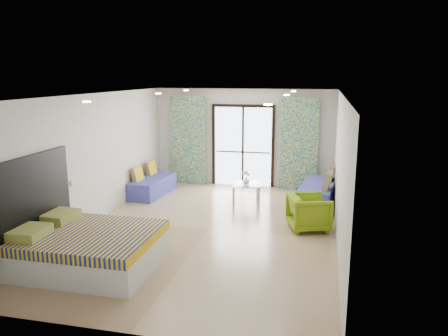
% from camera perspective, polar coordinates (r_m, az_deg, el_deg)
% --- Properties ---
extents(floor, '(5.00, 7.50, 0.01)m').
position_cam_1_polar(floor, '(8.96, -1.95, -8.00)').
color(floor, '#997B5B').
rests_on(floor, ground).
extents(ceiling, '(5.00, 7.50, 0.01)m').
position_cam_1_polar(ceiling, '(8.42, -2.08, 9.53)').
color(ceiling, silver).
rests_on(ceiling, ground).
extents(wall_back, '(5.00, 0.01, 2.70)m').
position_cam_1_polar(wall_back, '(12.20, 2.53, 3.96)').
color(wall_back, silver).
rests_on(wall_back, ground).
extents(wall_front, '(5.00, 0.01, 2.70)m').
position_cam_1_polar(wall_front, '(5.18, -12.81, -7.71)').
color(wall_front, silver).
rests_on(wall_front, ground).
extents(wall_left, '(0.01, 7.50, 2.70)m').
position_cam_1_polar(wall_left, '(9.53, -16.70, 1.15)').
color(wall_left, silver).
rests_on(wall_left, ground).
extents(wall_right, '(0.01, 7.50, 2.70)m').
position_cam_1_polar(wall_right, '(8.31, 14.89, -0.30)').
color(wall_right, silver).
rests_on(wall_right, ground).
extents(balcony_door, '(1.76, 0.08, 2.28)m').
position_cam_1_polar(balcony_door, '(12.18, 2.50, 3.52)').
color(balcony_door, black).
rests_on(balcony_door, floor).
extents(balcony_rail, '(1.52, 0.03, 0.04)m').
position_cam_1_polar(balcony_rail, '(12.24, 2.49, 2.10)').
color(balcony_rail, '#595451').
rests_on(balcony_rail, balcony_door).
extents(curtain_left, '(1.00, 0.10, 2.50)m').
position_cam_1_polar(curtain_left, '(12.41, -4.70, 3.61)').
color(curtain_left, white).
rests_on(curtain_left, floor).
extents(curtain_right, '(1.00, 0.10, 2.50)m').
position_cam_1_polar(curtain_right, '(11.85, 9.76, 3.07)').
color(curtain_right, white).
rests_on(curtain_right, floor).
extents(downlight_a, '(0.12, 0.12, 0.02)m').
position_cam_1_polar(downlight_a, '(7.10, -17.49, 8.26)').
color(downlight_a, '#FFE0B2').
rests_on(downlight_a, ceiling).
extents(downlight_b, '(0.12, 0.12, 0.02)m').
position_cam_1_polar(downlight_b, '(6.19, 5.78, 8.25)').
color(downlight_b, '#FFE0B2').
rests_on(downlight_b, ceiling).
extents(downlight_c, '(0.12, 0.12, 0.02)m').
position_cam_1_polar(downlight_c, '(9.81, -8.58, 9.60)').
color(downlight_c, '#FFE0B2').
rests_on(downlight_c, ceiling).
extents(downlight_d, '(0.12, 0.12, 0.02)m').
position_cam_1_polar(downlight_d, '(9.17, 8.18, 9.44)').
color(downlight_d, '#FFE0B2').
rests_on(downlight_d, ceiling).
extents(downlight_e, '(0.12, 0.12, 0.02)m').
position_cam_1_polar(downlight_e, '(11.69, -4.96, 10.08)').
color(downlight_e, '#FFE0B2').
rests_on(downlight_e, ceiling).
extents(downlight_f, '(0.12, 0.12, 0.02)m').
position_cam_1_polar(downlight_f, '(11.16, 9.07, 9.88)').
color(downlight_f, '#FFE0B2').
rests_on(downlight_f, ceiling).
extents(headboard, '(0.06, 2.10, 1.50)m').
position_cam_1_polar(headboard, '(7.85, -23.92, -3.95)').
color(headboard, black).
rests_on(headboard, floor).
extents(switch_plate, '(0.02, 0.10, 0.10)m').
position_cam_1_polar(switch_plate, '(8.84, -19.18, -1.83)').
color(switch_plate, silver).
rests_on(switch_plate, wall_left).
extents(bed, '(2.16, 1.76, 0.75)m').
position_cam_1_polar(bed, '(7.55, -17.36, -9.98)').
color(bed, silver).
rests_on(bed, floor).
extents(daybed_left, '(0.75, 1.68, 0.81)m').
position_cam_1_polar(daybed_left, '(11.53, -9.35, -2.24)').
color(daybed_left, '#3F4296').
rests_on(daybed_left, floor).
extents(daybed_right, '(0.94, 1.97, 0.94)m').
position_cam_1_polar(daybed_right, '(10.72, 12.19, -3.23)').
color(daybed_right, '#3F4296').
rests_on(daybed_right, floor).
extents(coffee_table, '(0.83, 0.83, 0.80)m').
position_cam_1_polar(coffee_table, '(10.72, 2.87, -2.32)').
color(coffee_table, silver).
rests_on(coffee_table, floor).
extents(vase, '(0.19, 0.20, 0.17)m').
position_cam_1_polar(vase, '(10.64, 2.93, -1.68)').
color(vase, white).
rests_on(vase, coffee_table).
extents(armchair, '(0.92, 0.95, 0.78)m').
position_cam_1_polar(armchair, '(9.00, 11.04, -5.49)').
color(armchair, olive).
rests_on(armchair, floor).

